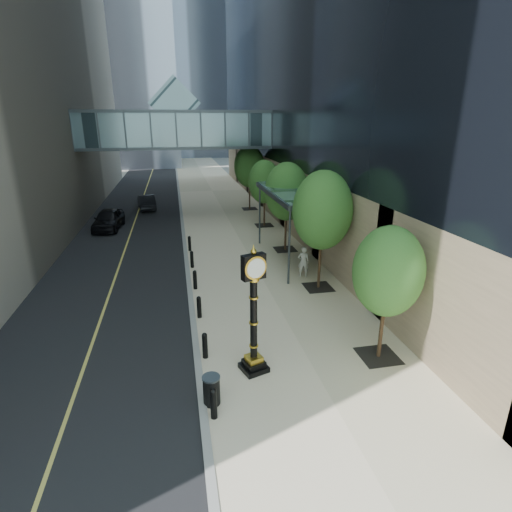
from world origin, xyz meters
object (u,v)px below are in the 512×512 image
Objects in this scene: trash_bin at (212,391)px; pedestrian at (303,262)px; street_clock at (254,320)px; car_far at (146,202)px; car_near at (108,219)px.

trash_bin is 0.52× the size of pedestrian.
street_clock is 1.05× the size of car_far.
car_far is at bearing 75.40° from car_near.
car_far is at bearing 81.92° from street_clock.
pedestrian reaches higher than car_near.
pedestrian is 0.37× the size of car_near.
trash_bin is 29.67m from car_far.
trash_bin is at bearing 72.64° from pedestrian.
car_near is (-6.08, 22.40, 0.31)m from trash_bin.
street_clock is at bearing 92.44° from car_far.
car_near is 7.51m from car_far.
pedestrian is (4.37, 8.02, -1.07)m from street_clock.
car_near is (-7.68, 20.96, -1.18)m from street_clock.
car_near is (-12.05, 12.94, -0.11)m from pedestrian.
car_far is at bearing -49.67° from pedestrian.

